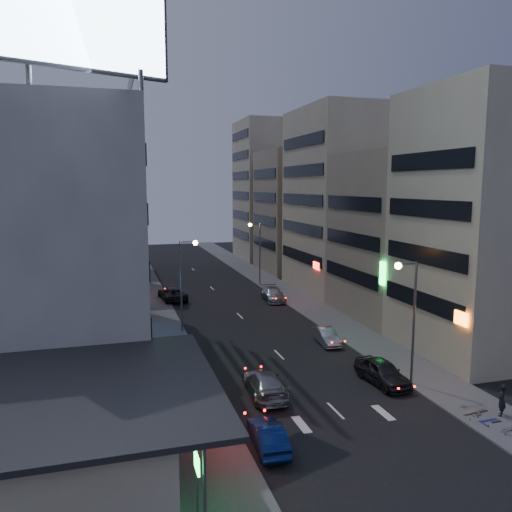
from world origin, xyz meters
name	(u,v)px	position (x,y,z in m)	size (l,w,h in m)	color
ground	(370,445)	(0.00, 0.00, 0.00)	(180.00, 180.00, 0.00)	black
sidewalk_left	(155,311)	(-8.00, 30.00, 0.06)	(4.00, 120.00, 0.12)	#4C4C4F
sidewalk_right	(300,301)	(8.00, 30.00, 0.06)	(4.00, 120.00, 0.12)	#4C4C4F
food_court	(76,427)	(-13.90, 2.00, 1.98)	(11.00, 13.00, 3.88)	#BFB895
white_building	(43,237)	(-17.00, 20.00, 9.00)	(14.00, 24.00, 18.00)	#BABAB5
shophouse_near	(483,224)	(15.00, 10.50, 10.00)	(10.00, 11.00, 20.00)	#BFB895
shophouse_mid	(402,235)	(15.50, 22.00, 8.00)	(11.00, 12.00, 16.00)	gray
shophouse_far	(340,201)	(15.00, 35.00, 11.00)	(10.00, 14.00, 22.00)	#BFB895
far_left_a	(81,209)	(-15.50, 45.00, 10.00)	(11.00, 10.00, 20.00)	#BABAB5
far_left_b	(82,222)	(-16.00, 58.00, 7.50)	(12.00, 10.00, 15.00)	gray
far_right_a	(299,211)	(15.50, 50.00, 9.00)	(11.00, 12.00, 18.00)	gray
far_right_b	(273,190)	(16.00, 64.00, 12.00)	(12.00, 12.00, 24.00)	#BFB895
billboard	(84,26)	(-12.99, 9.97, 21.66)	(9.52, 3.75, 6.20)	#595B60
street_lamp_right_near	(409,305)	(5.90, 6.00, 5.36)	(1.60, 0.44, 8.02)	#595B60
street_lamp_left	(185,272)	(-5.90, 22.00, 5.36)	(1.60, 0.44, 8.02)	#595B60
street_lamp_right_far	(257,245)	(5.90, 40.00, 5.36)	(1.60, 0.44, 8.02)	#595B60
parked_car_right_near	(382,372)	(4.65, 6.80, 0.80)	(1.88, 4.67, 1.59)	#27272C
parked_car_right_mid	(326,336)	(4.60, 15.46, 0.64)	(1.35, 3.87, 1.27)	#ADB0B5
parked_car_left	(172,294)	(-5.60, 34.77, 0.76)	(2.51, 5.43, 1.51)	#222227
parked_car_right_far	(273,294)	(5.27, 31.34, 0.73)	(2.05, 5.05, 1.47)	#A5A6AD
road_car_blue	(268,436)	(-5.00, 1.18, 0.66)	(1.39, 3.98, 1.31)	navy
road_car_silver	(265,384)	(-3.27, 7.19, 0.75)	(2.09, 5.14, 1.49)	#969A9D
person	(502,400)	(8.50, 0.64, 1.03)	(0.66, 0.43, 1.81)	black
scooter_blue	(496,409)	(7.97, 0.46, 0.65)	(1.74, 0.58, 1.06)	navy
scooter_black_b	(477,404)	(7.49, 1.37, 0.61)	(1.61, 0.54, 0.99)	black
scooter_silver_b	(481,399)	(8.12, 1.75, 0.67)	(1.79, 0.60, 1.10)	#AEAFB6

